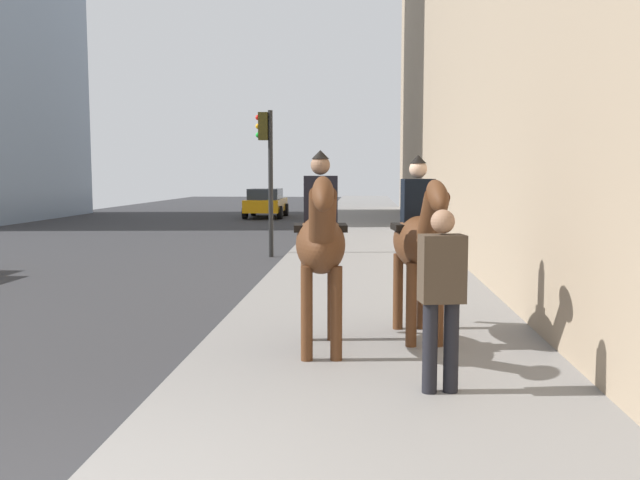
{
  "coord_description": "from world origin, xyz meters",
  "views": [
    {
      "loc": [
        -3.48,
        -1.94,
        2.14
      ],
      "look_at": [
        4.0,
        -1.46,
        1.4
      ],
      "focal_mm": 37.63,
      "sensor_mm": 36.0,
      "label": 1
    }
  ],
  "objects_px": {
    "mounted_horse_near": "(321,241)",
    "mounted_horse_far": "(419,239)",
    "pedestrian_greeting": "(442,288)",
    "traffic_light_near_curb": "(267,159)",
    "car_mid_lane": "(266,202)"
  },
  "relations": [
    {
      "from": "pedestrian_greeting",
      "to": "car_mid_lane",
      "type": "xyz_separation_m",
      "value": [
        26.81,
        5.54,
        -0.34
      ]
    },
    {
      "from": "mounted_horse_near",
      "to": "mounted_horse_far",
      "type": "bearing_deg",
      "value": 115.11
    },
    {
      "from": "mounted_horse_near",
      "to": "mounted_horse_far",
      "type": "distance_m",
      "value": 1.34
    },
    {
      "from": "car_mid_lane",
      "to": "traffic_light_near_curb",
      "type": "distance_m",
      "value": 16.1
    },
    {
      "from": "traffic_light_near_curb",
      "to": "car_mid_lane",
      "type": "bearing_deg",
      "value": 8.46
    },
    {
      "from": "pedestrian_greeting",
      "to": "mounted_horse_far",
      "type": "bearing_deg",
      "value": -8.12
    },
    {
      "from": "pedestrian_greeting",
      "to": "mounted_horse_near",
      "type": "bearing_deg",
      "value": 32.0
    },
    {
      "from": "mounted_horse_near",
      "to": "traffic_light_near_curb",
      "type": "height_order",
      "value": "traffic_light_near_curb"
    },
    {
      "from": "mounted_horse_near",
      "to": "mounted_horse_far",
      "type": "height_order",
      "value": "mounted_horse_near"
    },
    {
      "from": "mounted_horse_far",
      "to": "mounted_horse_near",
      "type": "bearing_deg",
      "value": -66.8
    },
    {
      "from": "car_mid_lane",
      "to": "traffic_light_near_curb",
      "type": "xyz_separation_m",
      "value": [
        -15.83,
        -2.36,
        1.76
      ]
    },
    {
      "from": "mounted_horse_far",
      "to": "traffic_light_near_curb",
      "type": "xyz_separation_m",
      "value": [
        8.94,
        3.15,
        1.17
      ]
    },
    {
      "from": "mounted_horse_near",
      "to": "car_mid_lane",
      "type": "distance_m",
      "value": 25.82
    },
    {
      "from": "mounted_horse_far",
      "to": "traffic_light_near_curb",
      "type": "relative_size",
      "value": 0.6
    },
    {
      "from": "pedestrian_greeting",
      "to": "car_mid_lane",
      "type": "relative_size",
      "value": 0.41
    }
  ]
}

